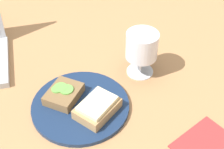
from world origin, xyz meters
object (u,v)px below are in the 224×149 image
at_px(sandwich_with_cucumber, 63,92).
at_px(plate, 81,106).
at_px(wine_glass, 142,47).
at_px(sandwich_with_cheese, 97,107).

bearing_deg(sandwich_with_cucumber, plate, -46.41).
relative_size(sandwich_with_cucumber, wine_glass, 0.90).
height_order(sandwich_with_cheese, wine_glass, wine_glass).
xyz_separation_m(plate, sandwich_with_cheese, (0.04, -0.04, 0.02)).
height_order(sandwich_with_cucumber, wine_glass, wine_glass).
bearing_deg(wine_glass, sandwich_with_cucumber, -166.95).
xyz_separation_m(sandwich_with_cheese, wine_glass, (0.15, 0.13, 0.06)).
bearing_deg(sandwich_with_cheese, sandwich_with_cucumber, 133.59).
bearing_deg(sandwich_with_cucumber, sandwich_with_cheese, -46.41).
bearing_deg(plate, sandwich_with_cheese, -46.40).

